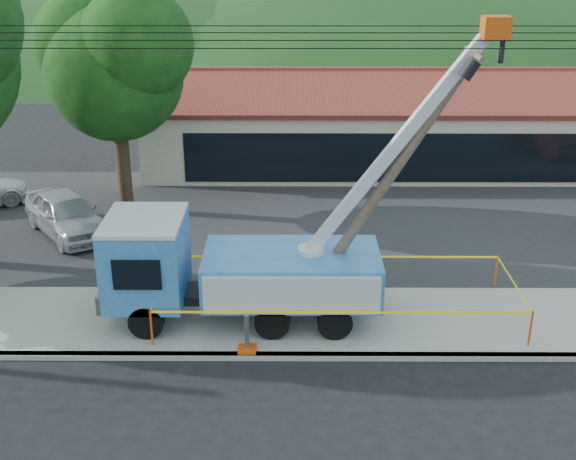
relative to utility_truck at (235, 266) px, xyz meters
The scene contains 12 objects.
ground 4.87m from the utility_truck, 64.91° to the right, with size 120.00×120.00×0.00m, color black.
curb 3.27m from the utility_truck, 46.13° to the right, with size 60.00×0.25×0.15m, color #A8A79D.
sidewalk 2.59m from the utility_truck, ahead, with size 60.00×4.00×0.15m, color #A8A79D.
parking_lot 8.32m from the utility_truck, 76.38° to the left, with size 60.00×12.00×0.10m, color #28282B.
strip_mall 16.95m from the utility_truck, 69.58° to the left, with size 22.50×8.53×4.67m.
tree_lot 11.16m from the utility_truck, 119.72° to the left, with size 6.30×5.60×8.94m.
hill_west 52.59m from the utility_truck, 104.41° to the left, with size 78.40×56.00×28.00m, color #163814.
hill_center 52.31m from the utility_truck, 76.83° to the left, with size 89.60×64.00×32.00m, color #163814.
utility_truck is the anchor object (origin of this frame).
leaning_pole 5.32m from the utility_truck, ahead, with size 5.21×1.79×8.46m.
caution_tape 3.11m from the utility_truck, ahead, with size 10.36×3.65×1.06m.
car_silver 9.50m from the utility_truck, 136.57° to the left, with size 1.91×4.74×1.62m, color #ABAEB3.
Camera 1 is at (-0.30, -14.49, 10.65)m, focal length 45.00 mm.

